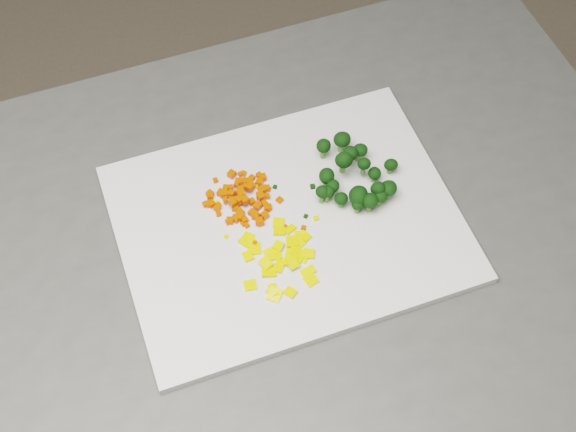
{
  "coord_description": "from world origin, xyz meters",
  "views": [
    {
      "loc": [
        0.34,
        -0.51,
        1.73
      ],
      "look_at": [
        0.36,
        0.02,
        0.92
      ],
      "focal_mm": 50.0,
      "sensor_mm": 36.0,
      "label": 1
    }
  ],
  "objects_px": {
    "pepper_pile": "(276,255)",
    "broccoli_pile": "(352,167)",
    "cutting_board": "(288,223)",
    "carrot_pile": "(240,193)",
    "counter_block": "(278,384)"
  },
  "relations": [
    {
      "from": "cutting_board",
      "to": "broccoli_pile",
      "type": "distance_m",
      "value": 0.1
    },
    {
      "from": "cutting_board",
      "to": "carrot_pile",
      "type": "xyz_separation_m",
      "value": [
        -0.06,
        0.03,
        0.02
      ]
    },
    {
      "from": "carrot_pile",
      "to": "counter_block",
      "type": "bearing_deg",
      "value": -57.21
    },
    {
      "from": "carrot_pile",
      "to": "broccoli_pile",
      "type": "relative_size",
      "value": 0.83
    },
    {
      "from": "carrot_pile",
      "to": "pepper_pile",
      "type": "xyz_separation_m",
      "value": [
        0.04,
        -0.09,
        -0.01
      ]
    },
    {
      "from": "pepper_pile",
      "to": "broccoli_pile",
      "type": "distance_m",
      "value": 0.15
    },
    {
      "from": "cutting_board",
      "to": "pepper_pile",
      "type": "distance_m",
      "value": 0.06
    },
    {
      "from": "counter_block",
      "to": "broccoli_pile",
      "type": "bearing_deg",
      "value": 40.91
    },
    {
      "from": "cutting_board",
      "to": "carrot_pile",
      "type": "bearing_deg",
      "value": 149.52
    },
    {
      "from": "cutting_board",
      "to": "broccoli_pile",
      "type": "bearing_deg",
      "value": 35.68
    },
    {
      "from": "counter_block",
      "to": "pepper_pile",
      "type": "relative_size",
      "value": 9.42
    },
    {
      "from": "pepper_pile",
      "to": "broccoli_pile",
      "type": "relative_size",
      "value": 0.97
    },
    {
      "from": "counter_block",
      "to": "carrot_pile",
      "type": "bearing_deg",
      "value": 122.79
    },
    {
      "from": "cutting_board",
      "to": "pepper_pile",
      "type": "xyz_separation_m",
      "value": [
        -0.02,
        -0.05,
        0.01
      ]
    },
    {
      "from": "counter_block",
      "to": "pepper_pile",
      "type": "height_order",
      "value": "pepper_pile"
    }
  ]
}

